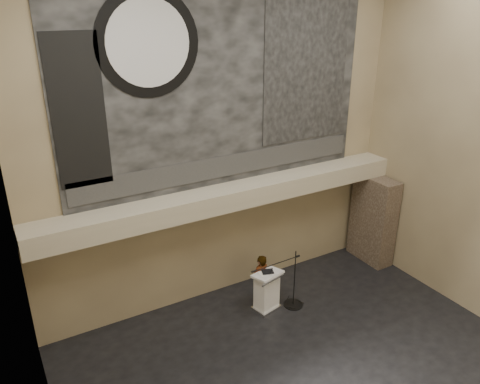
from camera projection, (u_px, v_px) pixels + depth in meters
floor at (314, 378)px, 10.06m from camera, size 10.00×10.00×0.00m
wall_back at (224, 142)px, 11.63m from camera, size 10.00×0.02×8.50m
wall_left at (32, 273)px, 6.12m from camera, size 0.02×8.00×8.50m
soffit at (232, 196)px, 11.81m from camera, size 10.00×0.80×0.50m
sprinkler_left at (175, 221)px, 11.14m from camera, size 0.04×0.04×0.06m
sprinkler_right at (294, 192)px, 12.75m from camera, size 0.04×0.04×0.06m
banner at (224, 84)px, 11.04m from camera, size 8.00×0.05×5.00m
banner_text_strip at (226, 166)px, 11.80m from camera, size 7.76×0.02×0.55m
banner_clock_rim at (148, 43)px, 9.80m from camera, size 2.30×0.02×2.30m
banner_clock_face at (149, 43)px, 9.78m from camera, size 1.84×0.02×1.84m
banner_building_print at (306, 72)px, 12.08m from camera, size 2.60×0.02×3.60m
banner_brick_print at (78, 113)px, 9.56m from camera, size 1.10×0.02×3.20m
stone_pier at (373, 219)px, 14.21m from camera, size 0.60×1.40×2.70m
lectern at (267, 291)px, 12.12m from camera, size 0.83×0.67×1.14m
binder at (268, 272)px, 11.92m from camera, size 0.36×0.32×0.04m
papers at (263, 274)px, 11.85m from camera, size 0.21×0.27×0.00m
speaker_person at (260, 280)px, 12.30m from camera, size 0.58×0.43×1.44m
mic_stand at (292, 297)px, 12.35m from camera, size 1.60×0.52×1.64m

